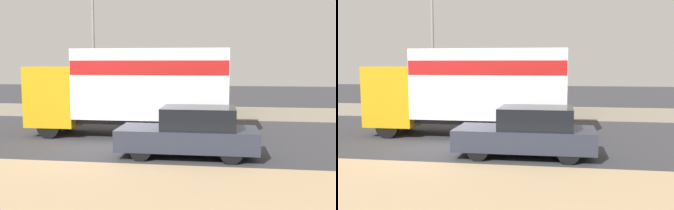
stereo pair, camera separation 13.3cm
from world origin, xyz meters
TOP-DOWN VIEW (x-y plane):
  - ground_plane at (0.00, 0.00)m, footprint 80.00×80.00m
  - dirt_shoulder_foreground at (0.00, -5.43)m, footprint 60.00×6.54m
  - stone_wall_backdrop at (0.00, 7.50)m, footprint 60.00×0.35m
  - street_lamp at (-3.16, 6.83)m, footprint 0.56×0.28m
  - box_truck at (0.13, 2.35)m, footprint 8.28×2.39m
  - car_hatchback at (2.74, -0.89)m, footprint 4.52×1.78m

SIDE VIEW (x-z plane):
  - ground_plane at x=0.00m, z-range 0.00..0.00m
  - dirt_shoulder_foreground at x=0.00m, z-range 0.00..0.04m
  - stone_wall_backdrop at x=0.00m, z-range 0.00..0.70m
  - car_hatchback at x=2.74m, z-range -0.01..1.63m
  - box_truck at x=0.13m, z-range 0.31..3.93m
  - street_lamp at x=-3.16m, z-range 0.55..7.43m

